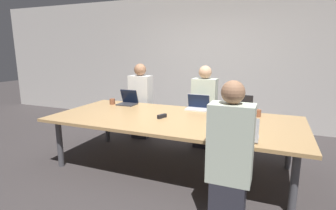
{
  "coord_description": "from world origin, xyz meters",
  "views": [
    {
      "loc": [
        1.25,
        -3.26,
        1.65
      ],
      "look_at": [
        -0.12,
        0.1,
        0.88
      ],
      "focal_mm": 28.0,
      "sensor_mm": 36.0,
      "label": 1
    }
  ],
  "objects_px": {
    "laptop_far_left": "(128,100)",
    "stapler": "(162,116)",
    "laptop_near_right": "(241,133)",
    "person_far_center": "(204,108)",
    "person_far_left": "(141,102)",
    "cup_far_right": "(258,113)",
    "cup_far_left": "(112,101)",
    "person_near_right": "(230,158)",
    "laptop_far_center": "(198,105)",
    "laptop_far_right": "(241,109)"
  },
  "relations": [
    {
      "from": "person_far_left",
      "to": "laptop_near_right",
      "type": "bearing_deg",
      "value": -38.52
    },
    {
      "from": "stapler",
      "to": "laptop_far_right",
      "type": "bearing_deg",
      "value": 53.46
    },
    {
      "from": "laptop_far_left",
      "to": "laptop_far_right",
      "type": "distance_m",
      "value": 1.87
    },
    {
      "from": "person_far_left",
      "to": "laptop_near_right",
      "type": "height_order",
      "value": "person_far_left"
    },
    {
      "from": "laptop_far_right",
      "to": "person_near_right",
      "type": "bearing_deg",
      "value": -86.29
    },
    {
      "from": "cup_far_left",
      "to": "cup_far_right",
      "type": "bearing_deg",
      "value": 1.25
    },
    {
      "from": "laptop_far_right",
      "to": "stapler",
      "type": "distance_m",
      "value": 1.15
    },
    {
      "from": "cup_far_left",
      "to": "stapler",
      "type": "relative_size",
      "value": 0.61
    },
    {
      "from": "laptop_near_right",
      "to": "person_far_center",
      "type": "bearing_deg",
      "value": -63.26
    },
    {
      "from": "laptop_far_center",
      "to": "cup_far_right",
      "type": "height_order",
      "value": "laptop_far_center"
    },
    {
      "from": "person_far_center",
      "to": "stapler",
      "type": "distance_m",
      "value": 1.09
    },
    {
      "from": "person_near_right",
      "to": "person_far_center",
      "type": "distance_m",
      "value": 2.07
    },
    {
      "from": "laptop_near_right",
      "to": "cup_far_right",
      "type": "height_order",
      "value": "laptop_near_right"
    },
    {
      "from": "person_far_center",
      "to": "stapler",
      "type": "relative_size",
      "value": 8.96
    },
    {
      "from": "cup_far_left",
      "to": "laptop_near_right",
      "type": "relative_size",
      "value": 0.27
    },
    {
      "from": "stapler",
      "to": "laptop_far_center",
      "type": "bearing_deg",
      "value": 86.81
    },
    {
      "from": "laptop_far_left",
      "to": "stapler",
      "type": "bearing_deg",
      "value": -34.52
    },
    {
      "from": "person_far_left",
      "to": "person_near_right",
      "type": "height_order",
      "value": "person_far_left"
    },
    {
      "from": "person_far_center",
      "to": "laptop_far_right",
      "type": "xyz_separation_m",
      "value": [
        0.64,
        -0.41,
        0.13
      ]
    },
    {
      "from": "person_near_right",
      "to": "laptop_far_center",
      "type": "distance_m",
      "value": 1.77
    },
    {
      "from": "laptop_near_right",
      "to": "stapler",
      "type": "xyz_separation_m",
      "value": [
        -1.11,
        0.52,
        -0.05
      ]
    },
    {
      "from": "cup_far_right",
      "to": "stapler",
      "type": "height_order",
      "value": "cup_far_right"
    },
    {
      "from": "person_far_left",
      "to": "person_far_center",
      "type": "bearing_deg",
      "value": -2.24
    },
    {
      "from": "laptop_near_right",
      "to": "person_near_right",
      "type": "xyz_separation_m",
      "value": [
        -0.04,
        -0.37,
        -0.13
      ]
    },
    {
      "from": "person_far_center",
      "to": "person_near_right",
      "type": "bearing_deg",
      "value": -69.02
    },
    {
      "from": "person_far_left",
      "to": "stapler",
      "type": "height_order",
      "value": "person_far_left"
    },
    {
      "from": "cup_far_left",
      "to": "laptop_far_right",
      "type": "relative_size",
      "value": 0.3
    },
    {
      "from": "person_near_right",
      "to": "person_far_left",
      "type": "bearing_deg",
      "value": -45.08
    },
    {
      "from": "person_near_right",
      "to": "cup_far_right",
      "type": "distance_m",
      "value": 1.49
    },
    {
      "from": "laptop_far_center",
      "to": "laptop_far_right",
      "type": "relative_size",
      "value": 1.09
    },
    {
      "from": "person_far_center",
      "to": "laptop_far_center",
      "type": "bearing_deg",
      "value": -92.87
    },
    {
      "from": "cup_far_left",
      "to": "person_near_right",
      "type": "height_order",
      "value": "person_near_right"
    },
    {
      "from": "person_far_center",
      "to": "laptop_far_right",
      "type": "bearing_deg",
      "value": -32.83
    },
    {
      "from": "person_far_left",
      "to": "laptop_far_left",
      "type": "bearing_deg",
      "value": -88.99
    },
    {
      "from": "laptop_far_center",
      "to": "laptop_near_right",
      "type": "bearing_deg",
      "value": -56.65
    },
    {
      "from": "person_far_left",
      "to": "laptop_far_center",
      "type": "bearing_deg",
      "value": -17.68
    },
    {
      "from": "cup_far_right",
      "to": "person_far_center",
      "type": "bearing_deg",
      "value": 152.56
    },
    {
      "from": "stapler",
      "to": "laptop_far_left",
      "type": "bearing_deg",
      "value": 166.19
    },
    {
      "from": "person_near_right",
      "to": "person_far_center",
      "type": "bearing_deg",
      "value": -69.02
    },
    {
      "from": "person_near_right",
      "to": "cup_far_left",
      "type": "bearing_deg",
      "value": -32.58
    },
    {
      "from": "laptop_far_left",
      "to": "person_far_left",
      "type": "height_order",
      "value": "person_far_left"
    },
    {
      "from": "laptop_far_left",
      "to": "stapler",
      "type": "xyz_separation_m",
      "value": [
        0.9,
        -0.62,
        -0.05
      ]
    },
    {
      "from": "laptop_far_center",
      "to": "cup_far_right",
      "type": "distance_m",
      "value": 0.91
    },
    {
      "from": "cup_far_left",
      "to": "laptop_far_center",
      "type": "relative_size",
      "value": 0.27
    },
    {
      "from": "laptop_near_right",
      "to": "person_far_center",
      "type": "height_order",
      "value": "person_far_center"
    },
    {
      "from": "laptop_far_left",
      "to": "cup_far_left",
      "type": "xyz_separation_m",
      "value": [
        -0.26,
        -0.09,
        -0.02
      ]
    },
    {
      "from": "laptop_far_left",
      "to": "cup_far_right",
      "type": "height_order",
      "value": "laptop_far_left"
    },
    {
      "from": "laptop_near_right",
      "to": "laptop_far_center",
      "type": "relative_size",
      "value": 1.02
    },
    {
      "from": "cup_far_left",
      "to": "cup_far_right",
      "type": "distance_m",
      "value": 2.37
    },
    {
      "from": "laptop_far_right",
      "to": "stapler",
      "type": "xyz_separation_m",
      "value": [
        -0.97,
        -0.62,
        -0.05
      ]
    }
  ]
}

